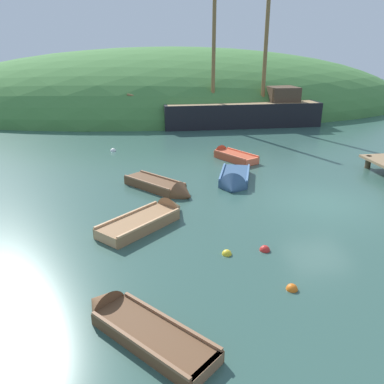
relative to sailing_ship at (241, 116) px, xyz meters
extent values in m
plane|color=#33564C|center=(-1.28, -16.76, -0.70)|extent=(120.00, 120.00, 0.00)
cylinder|color=brown|center=(3.23, -12.53, -0.68)|extent=(0.28, 0.28, 1.24)
ellipsoid|color=#477F3D|center=(-4.37, 11.82, -0.70)|extent=(51.14, 26.60, 11.84)
cube|color=black|center=(-0.16, 0.00, -0.19)|extent=(12.14, 3.57, 2.62)
cube|color=#997A51|center=(-0.16, 0.00, 1.08)|extent=(11.65, 3.29, 0.10)
cylinder|color=olive|center=(-7.42, 0.01, 1.43)|extent=(2.95, 0.20, 0.97)
cylinder|color=olive|center=(-2.34, 0.00, 5.24)|extent=(0.28, 0.28, 8.22)
cylinder|color=olive|center=(1.66, 0.00, 4.83)|extent=(0.30, 0.30, 7.40)
cube|color=#4C3828|center=(3.24, 0.00, 1.68)|extent=(2.20, 2.49, 1.10)
cube|color=#9E7047|center=(-8.56, -17.93, -0.58)|extent=(2.95, 2.85, 0.47)
cone|color=#9E7047|center=(-7.22, -16.69, -0.58)|extent=(1.29, 1.31, 1.11)
cube|color=tan|center=(-9.59, -18.89, -0.51)|extent=(0.81, 0.86, 0.33)
cube|color=tan|center=(-8.18, -17.58, -0.40)|extent=(0.87, 0.91, 0.05)
cube|color=tan|center=(-8.93, -18.28, -0.40)|extent=(0.87, 0.91, 0.05)
cube|color=tan|center=(-8.18, -18.33, -0.31)|extent=(2.16, 2.01, 0.07)
cube|color=tan|center=(-8.93, -17.53, -0.31)|extent=(2.16, 2.01, 0.07)
cube|color=#C64C2D|center=(-3.09, -10.13, -0.57)|extent=(2.11, 2.69, 0.49)
cone|color=#C64C2D|center=(-3.84, -8.75, -0.57)|extent=(1.17, 1.03, 0.99)
cube|color=#FF6E48|center=(-2.52, -11.19, -0.50)|extent=(0.88, 0.55, 0.34)
cube|color=#FF6E48|center=(-3.30, -9.75, -0.39)|extent=(0.93, 0.62, 0.05)
cube|color=#FF6E48|center=(-2.88, -10.52, -0.39)|extent=(0.93, 0.62, 0.05)
cube|color=#FF6E48|center=(-2.67, -9.90, -0.30)|extent=(1.24, 2.19, 0.07)
cube|color=#FF6E48|center=(-3.51, -10.36, -0.30)|extent=(1.24, 2.19, 0.07)
cube|color=brown|center=(-7.78, -13.92, -0.58)|extent=(2.64, 2.88, 0.48)
cone|color=brown|center=(-6.62, -15.31, -0.58)|extent=(1.21, 1.18, 0.98)
cube|color=#8E6242|center=(-8.67, -12.85, -0.51)|extent=(0.79, 0.69, 0.33)
cube|color=#8E6242|center=(-7.45, -14.31, -0.40)|extent=(0.85, 0.75, 0.05)
cube|color=#8E6242|center=(-8.10, -13.54, -0.40)|extent=(0.85, 0.75, 0.05)
cube|color=#8E6242|center=(-8.14, -14.23, -0.31)|extent=(1.88, 2.22, 0.07)
cube|color=#8E6242|center=(-7.41, -13.62, -0.31)|extent=(1.88, 2.22, 0.07)
cube|color=brown|center=(-8.39, -23.49, -0.62)|extent=(2.67, 2.86, 0.39)
cone|color=brown|center=(-9.57, -22.13, -0.62)|extent=(1.20, 1.18, 0.97)
cube|color=#8E6242|center=(-7.47, -24.55, -0.56)|extent=(0.77, 0.69, 0.27)
cube|color=#8E6242|center=(-8.72, -23.11, -0.48)|extent=(0.83, 0.75, 0.05)
cube|color=#8E6242|center=(-8.05, -23.88, -0.48)|extent=(0.83, 0.75, 0.05)
cube|color=#8E6242|center=(-8.03, -23.19, -0.39)|extent=(1.92, 2.21, 0.07)
cube|color=#8E6242|center=(-8.74, -23.80, -0.39)|extent=(1.92, 2.21, 0.07)
cube|color=#335175|center=(-3.98, -13.31, -0.59)|extent=(2.03, 2.86, 0.46)
cone|color=#335175|center=(-4.50, -14.85, -0.59)|extent=(1.36, 1.00, 1.21)
cube|color=#4F75A1|center=(-3.59, -12.13, -0.52)|extent=(1.13, 0.48, 0.32)
cube|color=#4F75A1|center=(-4.13, -13.74, -0.41)|extent=(1.17, 0.54, 0.05)
cube|color=#4F75A1|center=(-3.84, -12.88, -0.41)|extent=(1.17, 0.54, 0.05)
cube|color=#4F75A1|center=(-4.55, -13.12, -0.32)|extent=(0.88, 2.43, 0.07)
cube|color=#4F75A1|center=(-3.42, -13.50, -0.32)|extent=(0.88, 2.43, 0.07)
sphere|color=orange|center=(-4.78, -22.13, -0.70)|extent=(0.30, 0.30, 0.30)
sphere|color=red|center=(-4.80, -20.06, -0.70)|extent=(0.32, 0.32, 0.32)
sphere|color=white|center=(-9.82, -7.02, -0.70)|extent=(0.34, 0.34, 0.34)
sphere|color=yellow|center=(-6.00, -20.12, -0.70)|extent=(0.30, 0.30, 0.30)
camera|label=1|loc=(-8.58, -30.08, 5.11)|focal=36.38mm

